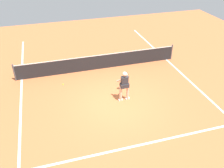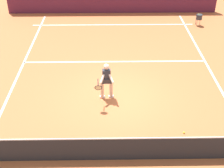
% 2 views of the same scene
% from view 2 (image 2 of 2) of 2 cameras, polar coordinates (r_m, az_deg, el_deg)
% --- Properties ---
extents(ground_plane, '(26.49, 26.49, 0.00)m').
position_cam_2_polar(ground_plane, '(12.80, 0.82, -2.26)').
color(ground_plane, '#C66638').
extents(baseline_marking, '(9.86, 0.10, 0.01)m').
position_cam_2_polar(baseline_marking, '(19.60, 0.17, 10.77)').
color(baseline_marking, white).
rests_on(baseline_marking, ground).
extents(service_line_marking, '(8.86, 0.10, 0.01)m').
position_cam_2_polar(service_line_marking, '(15.31, 0.50, 4.11)').
color(service_line_marking, white).
rests_on(service_line_marking, ground).
extents(sideline_left_marking, '(0.10, 18.38, 0.01)m').
position_cam_2_polar(sideline_left_marking, '(13.66, 19.75, -1.94)').
color(sideline_left_marking, white).
rests_on(sideline_left_marking, ground).
extents(sideline_right_marking, '(0.10, 18.38, 0.01)m').
position_cam_2_polar(sideline_right_marking, '(13.43, -18.46, -2.31)').
color(sideline_right_marking, white).
rests_on(sideline_right_marking, ground).
extents(court_net, '(9.54, 0.08, 0.99)m').
position_cam_2_polar(court_net, '(9.83, 1.42, -11.75)').
color(court_net, '#4C4C51').
rests_on(court_net, ground).
extents(tennis_player, '(0.76, 0.95, 1.55)m').
position_cam_2_polar(tennis_player, '(12.25, -1.05, 0.72)').
color(tennis_player, beige).
rests_on(tennis_player, ground).
extents(tennis_ball_near, '(0.07, 0.07, 0.07)m').
position_cam_2_polar(tennis_ball_near, '(11.30, 13.00, -8.63)').
color(tennis_ball_near, '#D1E533').
rests_on(tennis_ball_near, ground).
extents(ball_hopper, '(0.36, 0.36, 0.74)m').
position_cam_2_polar(ball_hopper, '(20.00, 15.63, 11.70)').
color(ball_hopper, '#333338').
rests_on(ball_hopper, ground).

